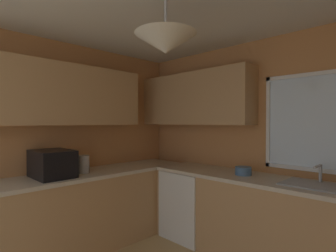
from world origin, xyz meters
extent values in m
cube|color=#C6844C|center=(0.00, 1.70, 1.23)|extent=(3.80, 0.06, 2.46)
cube|color=#C6844C|center=(-1.87, 0.00, 1.23)|extent=(0.06, 3.46, 2.46)
cube|color=silver|center=(0.59, 1.67, 1.49)|extent=(1.11, 0.02, 0.94)
cube|color=white|center=(0.59, 1.66, 1.98)|extent=(1.19, 0.04, 0.04)
cube|color=white|center=(0.59, 1.66, 0.99)|extent=(1.19, 0.04, 0.04)
cube|color=white|center=(0.01, 1.66, 1.49)|extent=(0.04, 0.04, 1.02)
cube|color=tan|center=(-1.68, -0.20, 1.80)|extent=(0.32, 2.34, 0.70)
cube|color=tan|center=(-0.98, 1.51, 1.80)|extent=(1.72, 0.32, 0.70)
cylinder|color=#B7B7BC|center=(0.00, 0.00, 2.28)|extent=(0.02, 0.02, 0.35)
cone|color=silver|center=(0.00, 0.00, 2.04)|extent=(0.44, 0.44, 0.14)
cube|color=tan|center=(-1.53, 0.00, 0.43)|extent=(0.62, 3.04, 0.85)
cube|color=beige|center=(-1.53, 0.00, 0.87)|extent=(0.65, 3.07, 0.04)
cube|color=tan|center=(0.21, 1.36, 0.43)|extent=(2.86, 0.62, 0.85)
cube|color=beige|center=(0.21, 1.36, 0.87)|extent=(2.89, 0.65, 0.04)
cube|color=white|center=(-0.87, 1.33, 0.42)|extent=(0.60, 0.60, 0.85)
cube|color=black|center=(-1.53, -0.19, 1.04)|extent=(0.48, 0.36, 0.29)
cylinder|color=#B7B7BC|center=(-1.51, 0.16, 1.00)|extent=(0.13, 0.13, 0.20)
cube|color=#9EA0A5|center=(0.59, 1.36, 0.90)|extent=(0.55, 0.40, 0.02)
cylinder|color=#B7B7BC|center=(0.59, 1.52, 0.98)|extent=(0.03, 0.03, 0.18)
cylinder|color=#B7B7BC|center=(0.59, 1.42, 1.07)|extent=(0.02, 0.20, 0.02)
cylinder|color=#4C7099|center=(-0.14, 1.36, 0.94)|extent=(0.18, 0.18, 0.09)
camera|label=1|loc=(1.33, -1.31, 1.48)|focal=28.21mm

